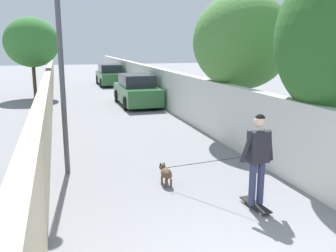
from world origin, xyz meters
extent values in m
plane|color=gray|center=(14.00, 0.00, 0.00)|extent=(80.00, 80.00, 0.00)
cube|color=tan|center=(12.00, 2.70, 0.83)|extent=(48.00, 0.30, 1.65)
cube|color=silver|center=(12.00, -2.70, 0.91)|extent=(48.00, 0.30, 1.83)
cylinder|color=brown|center=(7.50, -3.55, 1.08)|extent=(0.24, 0.24, 2.16)
ellipsoid|color=#4C843D|center=(7.50, -3.55, 3.11)|extent=(3.18, 3.18, 3.11)
cylinder|color=#473523|center=(19.00, 3.52, 1.11)|extent=(0.20, 0.20, 2.22)
ellipsoid|color=#387A33|center=(19.00, 3.52, 3.12)|extent=(3.01, 3.01, 2.78)
cylinder|color=#4C4C51|center=(5.22, 2.15, 2.24)|extent=(0.12, 0.12, 4.48)
cube|color=black|center=(2.17, -1.17, 0.07)|extent=(0.81, 0.26, 0.02)
cylinder|color=beige|center=(2.44, -1.08, 0.03)|extent=(0.06, 0.03, 0.06)
cylinder|color=beige|center=(2.45, -1.22, 0.03)|extent=(0.06, 0.03, 0.06)
cylinder|color=beige|center=(1.88, -1.12, 0.03)|extent=(0.06, 0.03, 0.06)
cylinder|color=beige|center=(1.89, -1.26, 0.03)|extent=(0.06, 0.03, 0.06)
cylinder|color=#333859|center=(2.16, -1.08, 0.50)|extent=(0.14, 0.14, 0.83)
cylinder|color=#333859|center=(2.17, -1.26, 0.50)|extent=(0.14, 0.14, 0.83)
cube|color=#26262D|center=(2.17, -1.17, 1.20)|extent=(0.25, 0.39, 0.58)
cylinder|color=#26262D|center=(2.15, -0.93, 1.22)|extent=(0.11, 0.29, 0.58)
cylinder|color=#26262D|center=(2.18, -1.41, 1.21)|extent=(0.10, 0.18, 0.59)
sphere|color=beige|center=(2.17, -1.17, 1.67)|extent=(0.22, 0.22, 0.22)
sphere|color=black|center=(2.17, -1.17, 1.71)|extent=(0.19, 0.19, 0.19)
ellipsoid|color=brown|center=(3.76, 0.10, 0.27)|extent=(0.41, 0.25, 0.22)
sphere|color=brown|center=(4.02, 0.12, 0.34)|extent=(0.15, 0.15, 0.15)
cone|color=black|center=(4.02, 0.16, 0.42)|extent=(0.05, 0.05, 0.06)
cone|color=black|center=(4.02, 0.08, 0.42)|extent=(0.05, 0.05, 0.06)
cylinder|color=brown|center=(3.88, 0.17, 0.09)|extent=(0.04, 0.04, 0.18)
cylinder|color=brown|center=(3.89, 0.05, 0.09)|extent=(0.04, 0.04, 0.18)
cylinder|color=brown|center=(3.63, 0.16, 0.09)|extent=(0.04, 0.04, 0.18)
cylinder|color=brown|center=(3.64, 0.04, 0.09)|extent=(0.04, 0.04, 0.18)
cylinder|color=brown|center=(3.51, 0.09, 0.35)|extent=(0.14, 0.04, 0.13)
cylinder|color=black|center=(2.96, -0.53, 0.73)|extent=(1.61, 1.29, 0.66)
cube|color=#336B38|center=(14.69, -1.55, 0.56)|extent=(4.25, 1.70, 0.80)
cube|color=#262B33|center=(14.69, -1.55, 1.24)|extent=(2.21, 1.50, 0.60)
cylinder|color=black|center=(16.00, -0.76, 0.32)|extent=(0.64, 0.22, 0.64)
cylinder|color=black|center=(16.00, -2.34, 0.32)|extent=(0.64, 0.22, 0.64)
cylinder|color=black|center=(13.37, -0.76, 0.32)|extent=(0.64, 0.22, 0.64)
cylinder|color=black|center=(13.37, -2.34, 0.32)|extent=(0.64, 0.22, 0.64)
cube|color=#336B38|center=(24.42, -1.55, 0.56)|extent=(4.29, 1.70, 0.80)
cube|color=#262B33|center=(24.42, -1.55, 1.24)|extent=(2.23, 1.50, 0.60)
cylinder|color=black|center=(25.75, -0.76, 0.32)|extent=(0.64, 0.22, 0.64)
cylinder|color=black|center=(25.75, -2.34, 0.32)|extent=(0.64, 0.22, 0.64)
cylinder|color=black|center=(23.10, -0.76, 0.32)|extent=(0.64, 0.22, 0.64)
cylinder|color=black|center=(23.10, -2.34, 0.32)|extent=(0.64, 0.22, 0.64)
camera|label=1|loc=(-3.54, 2.25, 3.02)|focal=39.48mm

